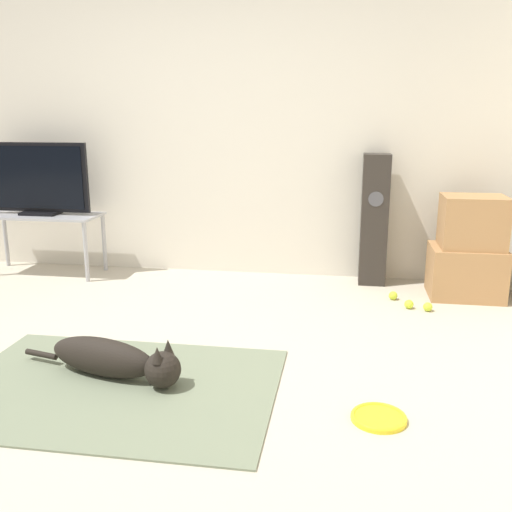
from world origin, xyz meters
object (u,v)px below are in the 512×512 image
object	(u,v)px
dog	(116,359)
cardboard_box_upper	(473,222)
tennis_ball_near_speaker	(409,304)
frisbee	(379,417)
tv	(38,180)
tennis_ball_by_boxes	(428,307)
cardboard_box_lower	(466,272)
floor_speaker	(374,220)
tv_stand	(42,222)
tennis_ball_loose_on_carpet	(393,296)

from	to	relation	value
dog	cardboard_box_upper	distance (m)	2.82
cardboard_box_upper	tennis_ball_near_speaker	xyz separation A→B (m)	(-0.47, -0.36, -0.56)
frisbee	tv	bearing A→B (deg)	143.31
cardboard_box_upper	tennis_ball_by_boxes	size ratio (longest dim) A/B	7.02
frisbee	cardboard_box_lower	world-z (taller)	cardboard_box_lower
floor_speaker	tv	bearing A→B (deg)	-176.84
frisbee	tv_stand	world-z (taller)	tv_stand
tv_stand	tennis_ball_near_speaker	world-z (taller)	tv_stand
tennis_ball_loose_on_carpet	frisbee	bearing A→B (deg)	-96.06
tv_stand	tennis_ball_loose_on_carpet	world-z (taller)	tv_stand
cardboard_box_upper	tennis_ball_loose_on_carpet	world-z (taller)	cardboard_box_upper
frisbee	tennis_ball_near_speaker	distance (m)	1.65
frisbee	tennis_ball_by_boxes	world-z (taller)	tennis_ball_by_boxes
tv_stand	tennis_ball_loose_on_carpet	xyz separation A→B (m)	(3.01, -0.28, -0.43)
dog	frisbee	distance (m)	1.39
floor_speaker	tennis_ball_loose_on_carpet	xyz separation A→B (m)	(0.15, -0.44, -0.50)
dog	floor_speaker	bearing A→B (deg)	55.41
cardboard_box_upper	floor_speaker	bearing A→B (deg)	159.65
frisbee	cardboard_box_lower	distance (m)	2.14
floor_speaker	tennis_ball_near_speaker	bearing A→B (deg)	-68.41
tv_stand	tennis_ball_loose_on_carpet	distance (m)	3.05
dog	frisbee	world-z (taller)	dog
tennis_ball_by_boxes	tennis_ball_near_speaker	size ratio (longest dim) A/B	1.00
tennis_ball_near_speaker	dog	bearing A→B (deg)	-139.49
dog	tennis_ball_by_boxes	xyz separation A→B (m)	(1.79, 1.38, -0.08)
tennis_ball_by_boxes	frisbee	bearing A→B (deg)	-104.86
dog	tennis_ball_near_speaker	bearing A→B (deg)	40.51
dog	tv	world-z (taller)	tv
tennis_ball_near_speaker	tv_stand	bearing A→B (deg)	171.42
tennis_ball_by_boxes	tennis_ball_near_speaker	bearing A→B (deg)	163.87
tv	tennis_ball_loose_on_carpet	distance (m)	3.12
frisbee	cardboard_box_lower	size ratio (longest dim) A/B	0.48
dog	tennis_ball_loose_on_carpet	world-z (taller)	dog
cardboard_box_lower	dog	bearing A→B (deg)	-139.76
frisbee	cardboard_box_upper	xyz separation A→B (m)	(0.76, 1.99, 0.58)
tennis_ball_by_boxes	tennis_ball_near_speaker	world-z (taller)	same
floor_speaker	tv	size ratio (longest dim) A/B	1.19
cardboard_box_lower	tv	size ratio (longest dim) A/B	0.60
frisbee	tennis_ball_near_speaker	world-z (taller)	tennis_ball_near_speaker
cardboard_box_lower	floor_speaker	xyz separation A→B (m)	(-0.70, 0.26, 0.34)
cardboard_box_upper	tv_stand	xyz separation A→B (m)	(-3.57, 0.11, -0.13)
tv_stand	cardboard_box_lower	bearing A→B (deg)	-1.61
cardboard_box_lower	tv_stand	size ratio (longest dim) A/B	0.53
dog	floor_speaker	world-z (taller)	floor_speaker
tv	tennis_ball_by_boxes	bearing A→B (deg)	-8.94
floor_speaker	dog	bearing A→B (deg)	-124.59
tv_stand	tv	size ratio (longest dim) A/B	1.13
cardboard_box_lower	tennis_ball_by_boxes	world-z (taller)	cardboard_box_lower
frisbee	floor_speaker	bearing A→B (deg)	88.89
dog	cardboard_box_lower	world-z (taller)	cardboard_box_lower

